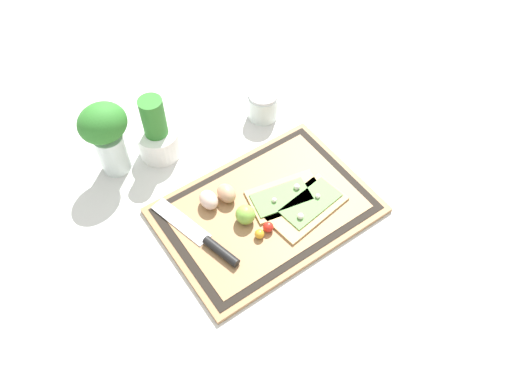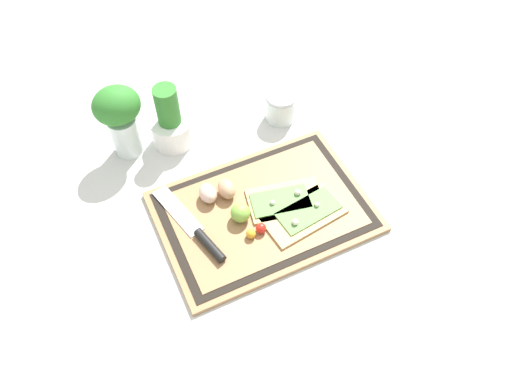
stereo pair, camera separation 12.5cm
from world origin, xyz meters
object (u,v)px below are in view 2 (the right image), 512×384
object	(u,v)px
sauce_jar	(281,108)
herb_glass	(120,116)
pizza_slice_near	(305,214)
herb_pot	(171,124)
cherry_tomato_red	(261,228)
cherry_tomato_yellow	(251,234)
pizza_slice_far	(285,201)
egg_brown	(227,189)
lime	(240,211)
egg_pink	(208,193)
knife	(200,235)

from	to	relation	value
sauce_jar	herb_glass	size ratio (longest dim) A/B	0.40
pizza_slice_near	herb_pot	xyz separation A→B (m)	(-0.21, 0.38, 0.05)
cherry_tomato_red	herb_pot	bearing A→B (deg)	102.93
cherry_tomato_red	herb_pot	distance (m)	0.39
sauce_jar	cherry_tomato_yellow	bearing A→B (deg)	-126.57
pizza_slice_far	herb_pot	world-z (taller)	herb_pot
herb_glass	cherry_tomato_yellow	bearing A→B (deg)	-66.01
egg_brown	lime	xyz separation A→B (m)	(0.00, -0.08, 0.00)
pizza_slice_near	herb_glass	xyz separation A→B (m)	(-0.33, 0.41, 0.11)
egg_pink	sauce_jar	size ratio (longest dim) A/B	0.65
egg_pink	cherry_tomato_red	bearing A→B (deg)	-61.71
egg_brown	lime	distance (m)	0.08
cherry_tomato_red	herb_glass	xyz separation A→B (m)	(-0.21, 0.40, 0.10)
knife	sauce_jar	xyz separation A→B (m)	(0.36, 0.29, 0.01)
egg_pink	lime	world-z (taller)	lime
egg_brown	cherry_tomato_red	xyz separation A→B (m)	(0.03, -0.14, -0.01)
knife	cherry_tomato_yellow	distance (m)	0.12
pizza_slice_near	pizza_slice_far	distance (m)	0.06
pizza_slice_near	knife	world-z (taller)	pizza_slice_near
egg_brown	knife	bearing A→B (deg)	-140.85
herb_pot	herb_glass	xyz separation A→B (m)	(-0.12, 0.02, 0.06)
pizza_slice_near	sauce_jar	xyz separation A→B (m)	(0.11, 0.34, 0.02)
pizza_slice_near	knife	distance (m)	0.26
cherry_tomato_yellow	herb_glass	distance (m)	0.46
lime	cherry_tomato_red	world-z (taller)	lime
pizza_slice_far	herb_glass	size ratio (longest dim) A/B	0.94
egg_pink	cherry_tomato_yellow	world-z (taller)	egg_pink
egg_brown	cherry_tomato_yellow	bearing A→B (deg)	-89.01
knife	sauce_jar	bearing A→B (deg)	38.43
pizza_slice_far	herb_pot	distance (m)	0.38
egg_pink	lime	distance (m)	0.10
egg_pink	herb_glass	size ratio (longest dim) A/B	0.26
pizza_slice_near	pizza_slice_far	bearing A→B (deg)	115.79
pizza_slice_far	egg_pink	bearing A→B (deg)	151.20
lime	herb_pot	xyz separation A→B (m)	(-0.06, 0.32, 0.03)
knife	herb_pot	bearing A→B (deg)	81.35
pizza_slice_near	sauce_jar	bearing A→B (deg)	72.64
pizza_slice_near	knife	bearing A→B (deg)	168.54
knife	sauce_jar	distance (m)	0.46
egg_pink	cherry_tomato_red	size ratio (longest dim) A/B	2.16
pizza_slice_near	cherry_tomato_red	world-z (taller)	cherry_tomato_red
pizza_slice_near	sauce_jar	distance (m)	0.36
egg_brown	egg_pink	world-z (taller)	same
egg_pink	sauce_jar	xyz separation A→B (m)	(0.30, 0.19, -0.00)
knife	cherry_tomato_red	size ratio (longest dim) A/B	10.39
pizza_slice_far	pizza_slice_near	bearing A→B (deg)	-64.21
knife	cherry_tomato_yellow	xyz separation A→B (m)	(0.11, -0.05, 0.00)
egg_pink	cherry_tomato_red	xyz separation A→B (m)	(0.08, -0.14, -0.01)
cherry_tomato_yellow	herb_pot	size ratio (longest dim) A/B	0.12
cherry_tomato_yellow	herb_glass	size ratio (longest dim) A/B	0.11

